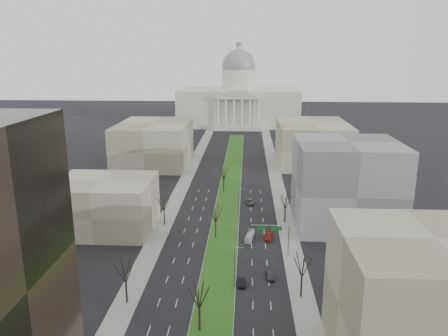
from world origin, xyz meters
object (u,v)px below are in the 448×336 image
(car_grey_near, at_px, (270,275))
(car_red, at_px, (269,236))
(car_black, at_px, (242,281))
(car_grey_far, at_px, (250,202))
(box_van, at_px, (250,236))

(car_grey_near, distance_m, car_red, 20.70)
(car_black, bearing_deg, car_grey_near, 25.56)
(car_grey_near, xyz_separation_m, car_black, (-6.14, -3.12, -0.03))
(car_grey_far, relative_size, box_van, 0.74)
(car_grey_near, height_order, car_black, car_grey_near)
(car_black, relative_size, box_van, 0.63)
(car_grey_far, distance_m, box_van, 28.19)
(car_grey_near, height_order, car_grey_far, car_grey_near)
(car_grey_far, bearing_deg, car_grey_near, -93.25)
(car_grey_near, relative_size, car_grey_far, 0.86)
(car_black, xyz_separation_m, car_red, (6.81, 23.80, 0.03))
(car_black, height_order, car_grey_far, car_black)
(car_black, relative_size, car_grey_far, 0.85)
(car_black, distance_m, box_van, 23.16)
(car_red, relative_size, car_grey_far, 1.02)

